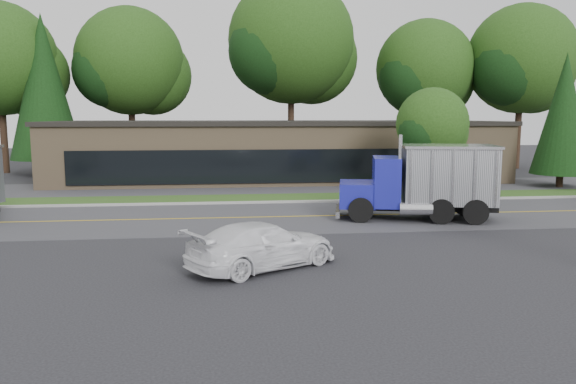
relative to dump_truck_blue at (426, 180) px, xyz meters
name	(u,v)px	position (x,y,z in m)	size (l,w,h in m)	color
ground	(292,269)	(-7.02, -7.70, -1.80)	(140.00, 140.00, 0.00)	#34343A
road	(269,217)	(-7.02, 1.30, -1.80)	(60.00, 8.00, 0.02)	#4B4B50
center_line	(269,217)	(-7.02, 1.30, -1.80)	(60.00, 0.12, 0.01)	gold
curb	(263,203)	(-7.02, 5.50, -1.80)	(60.00, 0.30, 0.12)	#9E9E99
grass_verge	(260,199)	(-7.02, 7.30, -1.80)	(60.00, 3.40, 0.03)	#274D1A
far_parking	(256,188)	(-7.02, 12.30, -1.80)	(60.00, 7.00, 0.02)	#4B4B50
strip_mall	(277,151)	(-5.02, 18.30, 0.20)	(32.00, 12.00, 4.00)	#8E7657
tree_far_a	(2,64)	(-26.87, 24.42, 7.02)	(9.69, 9.12, 13.82)	#382619
tree_far_b	(132,67)	(-16.87, 26.42, 7.11)	(9.78, 9.21, 13.96)	#382619
tree_far_c	(293,47)	(-2.84, 26.44, 8.94)	(11.80, 11.10, 16.83)	#382619
tree_far_d	(426,74)	(9.12, 25.41, 6.65)	(9.28, 8.73, 13.23)	#382619
tree_far_e	(522,65)	(17.13, 23.42, 7.36)	(10.06, 9.47, 14.35)	#382619
evergreen_left	(44,87)	(-23.02, 22.30, 5.14)	(5.55, 5.55, 12.61)	#382619
evergreen_right	(564,114)	(12.98, 10.30, 3.00)	(3.84, 3.84, 8.74)	#382619
tree_verge	(433,127)	(3.05, 7.35, 2.22)	(4.42, 4.16, 6.31)	#382619
dump_truck_blue	(426,180)	(0.00, 0.00, 0.00)	(7.26, 4.00, 3.36)	black
rally_car	(263,245)	(-7.89, -7.40, -1.08)	(2.00, 4.91, 1.43)	white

